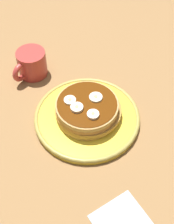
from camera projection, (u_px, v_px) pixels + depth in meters
The scene contains 9 objects.
ground_plane at pixel (87, 123), 83.24cm from camera, with size 140.00×140.00×3.00cm, color olive.
plate at pixel (87, 117), 81.22cm from camera, with size 28.05×28.05×2.03cm.
pancake_stack at pixel (88, 110), 78.83cm from camera, with size 17.40×17.33×5.08cm.
banana_slice_0 at pixel (96, 97), 77.80cm from camera, with size 3.39×3.39×0.77cm.
banana_slice_1 at pixel (77, 108), 75.51cm from camera, with size 3.20×3.20×1.00cm.
banana_slice_2 at pixel (70, 100), 77.21cm from camera, with size 3.05×3.05×0.72cm.
banana_slice_3 at pixel (93, 115), 74.16cm from camera, with size 3.00×3.00×0.99cm.
coffee_mug at pixel (31, 64), 89.99cm from camera, with size 11.74×8.54×7.91cm.
napkin at pixel (123, 224), 64.54cm from camera, with size 11.00×11.00×0.30cm, color #99B2BF.
Camera 1 is at (39.88, 29.89, 65.24)cm, focal length 49.05 mm.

